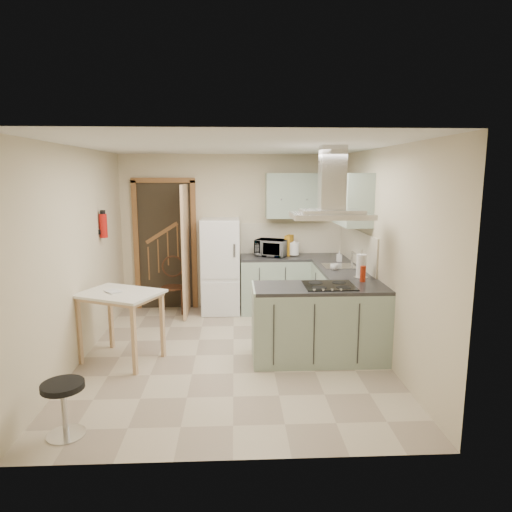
{
  "coord_description": "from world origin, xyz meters",
  "views": [
    {
      "loc": [
        0.03,
        -5.3,
        2.19
      ],
      "look_at": [
        0.3,
        0.45,
        1.15
      ],
      "focal_mm": 32.0,
      "sensor_mm": 36.0,
      "label": 1
    }
  ],
  "objects_px": {
    "stool": "(64,409)",
    "microwave": "(272,248)",
    "extractor_hood": "(331,216)",
    "bentwood_chair": "(172,288)",
    "fridge": "(221,266)",
    "drop_leaf_table": "(121,327)",
    "peninsula": "(320,323)"
  },
  "relations": [
    {
      "from": "microwave",
      "to": "peninsula",
      "type": "bearing_deg",
      "value": -53.58
    },
    {
      "from": "peninsula",
      "to": "bentwood_chair",
      "type": "distance_m",
      "value": 2.81
    },
    {
      "from": "bentwood_chair",
      "to": "microwave",
      "type": "distance_m",
      "value": 1.7
    },
    {
      "from": "fridge",
      "to": "drop_leaf_table",
      "type": "relative_size",
      "value": 1.69
    },
    {
      "from": "drop_leaf_table",
      "to": "stool",
      "type": "bearing_deg",
      "value": -68.79
    },
    {
      "from": "extractor_hood",
      "to": "microwave",
      "type": "bearing_deg",
      "value": 104.39
    },
    {
      "from": "peninsula",
      "to": "drop_leaf_table",
      "type": "distance_m",
      "value": 2.34
    },
    {
      "from": "peninsula",
      "to": "extractor_hood",
      "type": "distance_m",
      "value": 1.27
    },
    {
      "from": "bentwood_chair",
      "to": "stool",
      "type": "bearing_deg",
      "value": -102.37
    },
    {
      "from": "stool",
      "to": "microwave",
      "type": "xyz_separation_m",
      "value": [
        2.03,
        3.51,
        0.8
      ]
    },
    {
      "from": "extractor_hood",
      "to": "drop_leaf_table",
      "type": "bearing_deg",
      "value": 178.09
    },
    {
      "from": "extractor_hood",
      "to": "stool",
      "type": "bearing_deg",
      "value": -149.38
    },
    {
      "from": "peninsula",
      "to": "microwave",
      "type": "xyz_separation_m",
      "value": [
        -0.41,
        2.0,
        0.58
      ]
    },
    {
      "from": "bentwood_chair",
      "to": "stool",
      "type": "xyz_separation_m",
      "value": [
        -0.45,
        -3.48,
        -0.17
      ]
    },
    {
      "from": "peninsula",
      "to": "microwave",
      "type": "bearing_deg",
      "value": 101.68
    },
    {
      "from": "fridge",
      "to": "extractor_hood",
      "type": "height_order",
      "value": "extractor_hood"
    },
    {
      "from": "peninsula",
      "to": "drop_leaf_table",
      "type": "bearing_deg",
      "value": 178.01
    },
    {
      "from": "peninsula",
      "to": "extractor_hood",
      "type": "relative_size",
      "value": 1.72
    },
    {
      "from": "extractor_hood",
      "to": "bentwood_chair",
      "type": "distance_m",
      "value": 3.17
    },
    {
      "from": "stool",
      "to": "fridge",
      "type": "bearing_deg",
      "value": 70.74
    },
    {
      "from": "bentwood_chair",
      "to": "fridge",
      "type": "bearing_deg",
      "value": -4.84
    },
    {
      "from": "extractor_hood",
      "to": "bentwood_chair",
      "type": "relative_size",
      "value": 1.1
    },
    {
      "from": "microwave",
      "to": "bentwood_chair",
      "type": "bearing_deg",
      "value": -154.39
    },
    {
      "from": "peninsula",
      "to": "stool",
      "type": "height_order",
      "value": "peninsula"
    },
    {
      "from": "extractor_hood",
      "to": "drop_leaf_table",
      "type": "xyz_separation_m",
      "value": [
        -2.44,
        0.08,
        -1.3
      ]
    },
    {
      "from": "stool",
      "to": "microwave",
      "type": "relative_size",
      "value": 0.99
    },
    {
      "from": "fridge",
      "to": "drop_leaf_table",
      "type": "height_order",
      "value": "fridge"
    },
    {
      "from": "stool",
      "to": "microwave",
      "type": "bearing_deg",
      "value": 59.94
    },
    {
      "from": "fridge",
      "to": "extractor_hood",
      "type": "distance_m",
      "value": 2.57
    },
    {
      "from": "extractor_hood",
      "to": "drop_leaf_table",
      "type": "relative_size",
      "value": 1.01
    },
    {
      "from": "peninsula",
      "to": "bentwood_chair",
      "type": "xyz_separation_m",
      "value": [
        -2.0,
        1.98,
        -0.04
      ]
    },
    {
      "from": "drop_leaf_table",
      "to": "bentwood_chair",
      "type": "bearing_deg",
      "value": 104.64
    }
  ]
}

